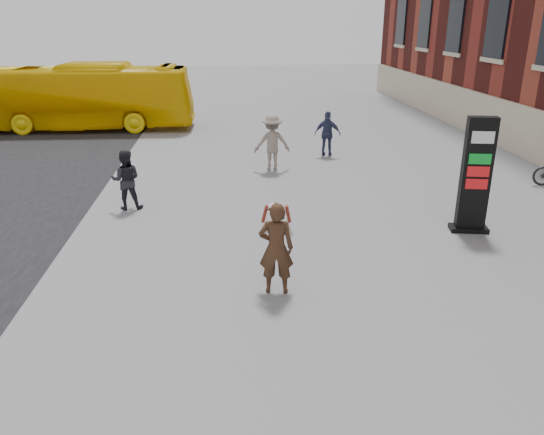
{
  "coord_description": "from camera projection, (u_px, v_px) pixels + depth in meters",
  "views": [
    {
      "loc": [
        -1.32,
        -9.36,
        4.74
      ],
      "look_at": [
        -0.48,
        0.31,
        1.09
      ],
      "focal_mm": 35.0,
      "sensor_mm": 36.0,
      "label": 1
    }
  ],
  "objects": [
    {
      "name": "ground",
      "position": [
        297.0,
        273.0,
        10.5
      ],
      "size": [
        100.0,
        100.0,
        0.0
      ],
      "primitive_type": "plane",
      "color": "#9E9EA3"
    },
    {
      "name": "info_pylon",
      "position": [
        476.0,
        176.0,
        12.16
      ],
      "size": [
        0.93,
        0.58,
        2.71
      ],
      "rotation": [
        0.0,
        0.0,
        -0.18
      ],
      "color": "black",
      "rests_on": "ground"
    },
    {
      "name": "woman",
      "position": [
        276.0,
        247.0,
        9.51
      ],
      "size": [
        0.7,
        0.65,
        1.74
      ],
      "rotation": [
        0.0,
        0.0,
        3.03
      ],
      "color": "#332114",
      "rests_on": "ground"
    },
    {
      "name": "bus",
      "position": [
        74.0,
        97.0,
        23.65
      ],
      "size": [
        10.52,
        2.63,
        2.92
      ],
      "primitive_type": "imported",
      "rotation": [
        0.0,
        0.0,
        1.55
      ],
      "color": "yellow",
      "rests_on": "road"
    },
    {
      "name": "pedestrian_a",
      "position": [
        126.0,
        180.0,
        13.83
      ],
      "size": [
        0.79,
        0.62,
        1.58
      ],
      "primitive_type": "imported",
      "rotation": [
        0.0,
        0.0,
        3.17
      ],
      "color": "black",
      "rests_on": "ground"
    },
    {
      "name": "pedestrian_b",
      "position": [
        272.0,
        143.0,
        17.42
      ],
      "size": [
        1.23,
        0.76,
        1.83
      ],
      "primitive_type": "imported",
      "rotation": [
        0.0,
        0.0,
        3.21
      ],
      "color": "gray",
      "rests_on": "ground"
    },
    {
      "name": "pedestrian_c",
      "position": [
        328.0,
        134.0,
        19.24
      ],
      "size": [
        1.02,
        0.66,
        1.62
      ],
      "primitive_type": "imported",
      "rotation": [
        0.0,
        0.0,
        2.84
      ],
      "color": "#2F3857",
      "rests_on": "ground"
    }
  ]
}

